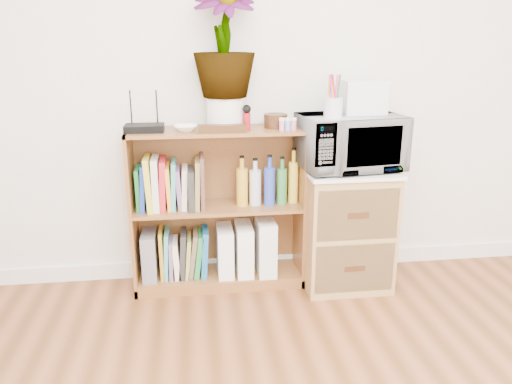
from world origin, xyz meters
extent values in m
cube|color=white|center=(0.00, 2.24, 0.05)|extent=(4.00, 0.02, 0.10)
cube|color=brown|center=(-0.35, 2.10, 0.47)|extent=(1.00, 0.30, 0.95)
cube|color=#9E7542|center=(0.40, 2.02, 0.35)|extent=(0.50, 0.45, 0.70)
imported|color=silver|center=(0.40, 2.02, 0.87)|extent=(0.60, 0.45, 0.31)
cylinder|color=silver|center=(0.27, 1.92, 1.08)|extent=(0.10, 0.10, 0.11)
cube|color=silver|center=(0.48, 2.07, 1.12)|extent=(0.24, 0.20, 0.19)
cube|color=black|center=(-0.74, 2.08, 0.97)|extent=(0.21, 0.14, 0.04)
imported|color=white|center=(-0.52, 2.07, 0.97)|extent=(0.13, 0.13, 0.03)
cylinder|color=white|center=(-0.30, 2.12, 1.04)|extent=(0.21, 0.21, 0.17)
imported|color=#2E6528|center=(-0.30, 2.12, 1.42)|extent=(0.33, 0.33, 0.60)
cube|color=#35210E|center=(-0.32, 2.00, 0.97)|extent=(0.26, 0.06, 0.04)
cylinder|color=maroon|center=(-0.18, 2.06, 1.00)|extent=(0.04, 0.04, 0.09)
cylinder|color=#34180E|center=(-0.01, 2.11, 0.99)|extent=(0.13, 0.13, 0.08)
cube|color=#CA7083|center=(0.04, 2.01, 0.97)|extent=(0.10, 0.04, 0.05)
cube|color=slate|center=(-0.76, 2.10, 0.21)|extent=(0.08, 0.22, 0.28)
cube|color=white|center=(-0.32, 2.09, 0.22)|extent=(0.09, 0.23, 0.29)
cube|color=white|center=(-0.20, 2.09, 0.22)|extent=(0.10, 0.24, 0.30)
cube|color=white|center=(-0.07, 2.09, 0.24)|extent=(0.11, 0.27, 0.34)
cube|color=#207A2E|center=(-0.80, 2.10, 0.62)|extent=(0.02, 0.20, 0.24)
cube|color=navy|center=(-0.77, 2.10, 0.63)|extent=(0.04, 0.20, 0.27)
cube|color=gold|center=(-0.74, 2.10, 0.65)|extent=(0.04, 0.20, 0.31)
cube|color=silver|center=(-0.70, 2.10, 0.65)|extent=(0.04, 0.20, 0.30)
cube|color=red|center=(-0.66, 2.10, 0.64)|extent=(0.04, 0.20, 0.29)
cube|color=gold|center=(-0.63, 2.10, 0.62)|extent=(0.03, 0.20, 0.25)
cube|color=teal|center=(-0.60, 2.10, 0.64)|extent=(0.04, 0.20, 0.27)
cube|color=slate|center=(-0.57, 2.10, 0.62)|extent=(0.04, 0.20, 0.23)
cube|color=#FFDFC6|center=(-0.54, 2.10, 0.62)|extent=(0.04, 0.20, 0.23)
cube|color=#272727|center=(-0.50, 2.10, 0.62)|extent=(0.04, 0.20, 0.23)
cube|color=olive|center=(-0.47, 2.10, 0.64)|extent=(0.04, 0.20, 0.28)
cube|color=brown|center=(-0.44, 2.10, 0.65)|extent=(0.02, 0.20, 0.31)
cylinder|color=gold|center=(-0.21, 2.10, 0.64)|extent=(0.07, 0.07, 0.28)
cylinder|color=silver|center=(-0.13, 2.10, 0.63)|extent=(0.07, 0.07, 0.27)
cylinder|color=#2741B6|center=(-0.05, 2.10, 0.64)|extent=(0.06, 0.06, 0.29)
cylinder|color=#30863E|center=(0.02, 2.10, 0.64)|extent=(0.06, 0.06, 0.27)
cylinder|color=yellow|center=(0.10, 2.10, 0.66)|extent=(0.06, 0.06, 0.32)
cube|color=#BA8620|center=(-0.69, 2.10, 0.22)|extent=(0.02, 0.19, 0.30)
cube|color=teal|center=(-0.66, 2.10, 0.21)|extent=(0.04, 0.19, 0.28)
cube|color=slate|center=(-0.64, 2.10, 0.19)|extent=(0.03, 0.19, 0.23)
cube|color=#FEDEC6|center=(-0.61, 2.10, 0.18)|extent=(0.05, 0.19, 0.23)
cube|color=#2A2A2A|center=(-0.57, 2.10, 0.21)|extent=(0.05, 0.19, 0.27)
cube|color=#9D9A48|center=(-0.54, 2.10, 0.19)|extent=(0.04, 0.19, 0.24)
cube|color=brown|center=(-0.51, 2.10, 0.21)|extent=(0.07, 0.19, 0.27)
cube|color=#227F39|center=(-0.47, 2.10, 0.20)|extent=(0.07, 0.19, 0.26)
cube|color=#1A61A1|center=(-0.44, 2.10, 0.21)|extent=(0.05, 0.19, 0.28)
camera|label=1|loc=(-0.49, -0.67, 1.44)|focal=35.00mm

